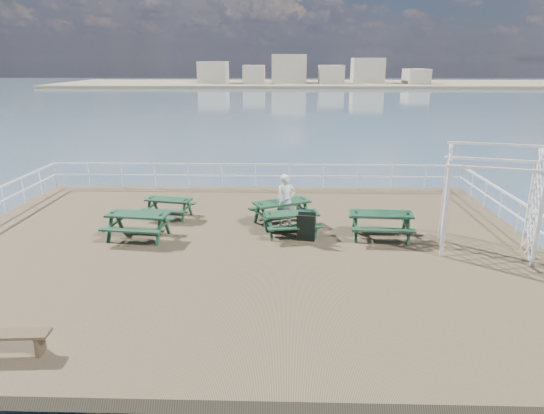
{
  "coord_description": "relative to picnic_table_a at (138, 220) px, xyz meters",
  "views": [
    {
      "loc": [
        1.33,
        -13.71,
        5.42
      ],
      "look_at": [
        0.91,
        0.41,
        1.1
      ],
      "focal_mm": 32.0,
      "sensor_mm": 36.0,
      "label": 1
    }
  ],
  "objects": [
    {
      "name": "ground",
      "position": [
        3.3,
        -0.53,
        -0.74
      ],
      "size": [
        18.0,
        14.0,
        0.3
      ],
      "primitive_type": "cube",
      "color": "brown",
      "rests_on": "ground"
    },
    {
      "name": "sea_backdrop",
      "position": [
        15.83,
        133.53,
        -1.1
      ],
      "size": [
        300.0,
        300.0,
        9.2
      ],
      "color": "#3E5668",
      "rests_on": "ground"
    },
    {
      "name": "railing",
      "position": [
        3.23,
        2.04,
        0.28
      ],
      "size": [
        17.77,
        13.76,
        1.1
      ],
      "color": "white",
      "rests_on": "ground"
    },
    {
      "name": "picnic_table_a",
      "position": [
        0.0,
        0.0,
        0.0
      ],
      "size": [
        2.07,
        1.74,
        0.92
      ],
      "rotation": [
        0.0,
        0.0,
        -0.12
      ],
      "color": "#153C25",
      "rests_on": "ground"
    },
    {
      "name": "picnic_table_b",
      "position": [
        4.82,
        0.47,
        -0.06
      ],
      "size": [
        1.94,
        1.67,
        0.83
      ],
      "rotation": [
        0.0,
        0.0,
        0.19
      ],
      "color": "#153C25",
      "rests_on": "ground"
    },
    {
      "name": "picnic_table_c",
      "position": [
        4.5,
        1.49,
        -0.0
      ],
      "size": [
        2.36,
        2.19,
        0.92
      ],
      "rotation": [
        0.0,
        0.0,
        0.45
      ],
      "color": "#153C25",
      "rests_on": "ground"
    },
    {
      "name": "picnic_table_d",
      "position": [
        0.46,
        2.13,
        -0.1
      ],
      "size": [
        1.8,
        1.55,
        0.77
      ],
      "rotation": [
        0.0,
        0.0,
        -0.19
      ],
      "color": "#153C25",
      "rests_on": "ground"
    },
    {
      "name": "picnic_table_e",
      "position": [
        7.62,
        0.26,
        0.0
      ],
      "size": [
        1.99,
        1.64,
        0.93
      ],
      "rotation": [
        0.0,
        0.0,
        -0.06
      ],
      "color": "#153C25",
      "rests_on": "ground"
    },
    {
      "name": "flat_bench_far",
      "position": [
        -0.66,
        -6.33,
        -0.25
      ],
      "size": [
        1.62,
        0.5,
        0.46
      ],
      "rotation": [
        0.0,
        0.0,
        0.08
      ],
      "color": "brown",
      "rests_on": "ground"
    },
    {
      "name": "trellis_arbor",
      "position": [
        10.41,
        -0.88,
        0.84
      ],
      "size": [
        2.85,
        1.99,
        3.21
      ],
      "rotation": [
        0.0,
        0.0,
        -0.26
      ],
      "color": "white",
      "rests_on": "ground"
    },
    {
      "name": "sandwich_board",
      "position": [
        5.26,
        -0.12,
        -0.15
      ],
      "size": [
        0.61,
        0.5,
        0.91
      ],
      "rotation": [
        0.0,
        0.0,
        -0.17
      ],
      "color": "black",
      "rests_on": "ground"
    },
    {
      "name": "person",
      "position": [
        4.63,
        1.31,
        0.3
      ],
      "size": [
        0.75,
        0.61,
        1.79
      ],
      "primitive_type": "imported",
      "rotation": [
        0.0,
        0.0,
        0.32
      ],
      "color": "white",
      "rests_on": "ground"
    }
  ]
}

